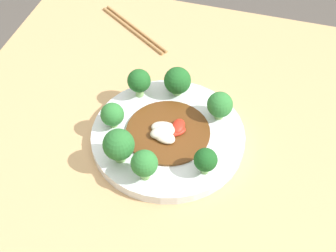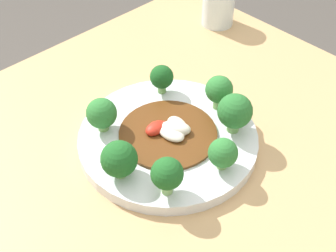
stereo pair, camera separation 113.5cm
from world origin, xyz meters
The scene contains 11 objects.
table centered at (0.00, 0.00, 0.36)m, with size 0.91×0.85×0.72m.
plate centered at (0.02, 0.04, 0.73)m, with size 0.30×0.30×0.02m.
broccoli_northeast centered at (0.09, 0.13, 0.77)m, with size 0.04×0.04×0.06m.
broccoli_west centered at (-0.09, 0.03, 0.77)m, with size 0.06×0.06×0.06m.
broccoli_southeast centered at (0.11, -0.03, 0.78)m, with size 0.06×0.06×0.07m.
broccoli_southwest centered at (-0.07, -0.05, 0.78)m, with size 0.05×0.05×0.07m.
broccoli_northwest centered at (-0.05, 0.13, 0.77)m, with size 0.05×0.05×0.06m.
broccoli_east centered at (0.13, 0.03, 0.78)m, with size 0.05×0.05×0.07m.
broccoli_south centered at (0.03, -0.07, 0.77)m, with size 0.05×0.05×0.05m.
stirfry_center centered at (0.02, 0.04, 0.75)m, with size 0.17×0.17×0.02m.
chopsticks centered at (-0.30, -0.14, 0.72)m, with size 0.15×0.21×0.01m.
Camera 1 is at (0.60, 0.21, 1.44)m, focal length 50.00 mm.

